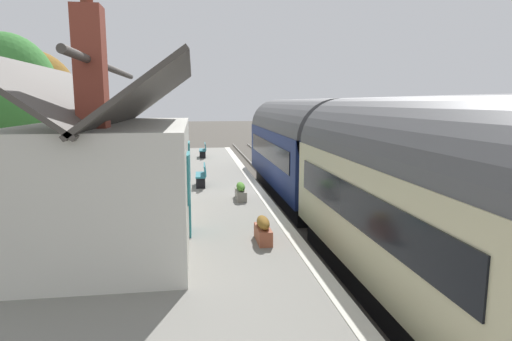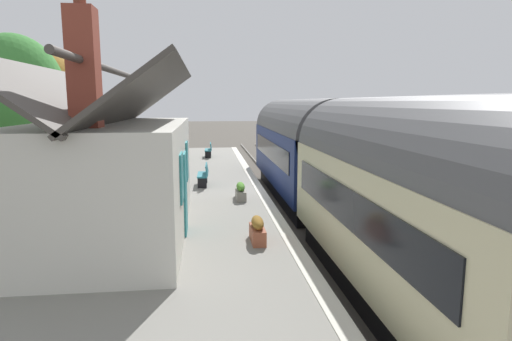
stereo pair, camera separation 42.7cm
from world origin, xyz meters
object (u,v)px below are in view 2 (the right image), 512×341
object	(u,v)px
planter_edge_far	(184,153)
planter_under_sign	(164,173)
tree_distant	(15,92)
station_building	(111,175)
bench_mid_platform	(209,149)
tree_far_right	(40,96)
planter_by_door	(134,158)
planter_bench_left	(258,230)
bench_by_lamp	(204,174)
train	(333,163)
planter_edge_near	(241,191)
planter_corner_building	(153,154)

from	to	relation	value
planter_edge_far	planter_under_sign	world-z (taller)	planter_under_sign
planter_edge_far	tree_distant	distance (m)	9.36
station_building	bench_mid_platform	bearing A→B (deg)	-9.41
tree_far_right	tree_distant	xyz separation A→B (m)	(-4.78, -0.54, 0.15)
planter_by_door	planter_bench_left	bearing A→B (deg)	-158.93
bench_mid_platform	tree_distant	world-z (taller)	tree_distant
bench_by_lamp	planter_under_sign	distance (m)	1.83
bench_mid_platform	planter_edge_far	distance (m)	1.60
train	planter_under_sign	world-z (taller)	train
planter_edge_far	bench_mid_platform	bearing A→B (deg)	-68.32
train	planter_edge_near	distance (m)	3.35
station_building	planter_by_door	size ratio (longest dim) A/B	8.71
planter_by_door	planter_bench_left	world-z (taller)	planter_by_door
planter_under_sign	planter_edge_near	world-z (taller)	planter_under_sign
planter_corner_building	tree_distant	size ratio (longest dim) A/B	0.13
planter_edge_far	tree_far_right	size ratio (longest dim) A/B	0.09
planter_by_door	station_building	bearing A→B (deg)	-173.52
planter_by_door	planter_corner_building	distance (m)	3.28
planter_edge_far	tree_far_right	bearing A→B (deg)	80.65
planter_corner_building	planter_under_sign	bearing A→B (deg)	-170.18
planter_bench_left	planter_edge_near	bearing A→B (deg)	0.47
planter_corner_building	tree_far_right	distance (m)	7.59
planter_edge_far	planter_edge_near	distance (m)	11.59
station_building	tree_distant	size ratio (longest dim) A/B	1.01
station_building	tree_distant	distance (m)	13.68
train	bench_by_lamp	size ratio (longest dim) A/B	14.48
train	planter_corner_building	bearing A→B (deg)	30.13
station_building	tree_far_right	distance (m)	18.10
planter_edge_far	tree_distant	size ratio (longest dim) A/B	0.09
station_building	planter_bench_left	world-z (taller)	station_building
planter_by_door	tree_far_right	bearing A→B (deg)	53.52
planter_corner_building	planter_edge_near	bearing A→B (deg)	-159.18
planter_by_door	planter_corner_building	world-z (taller)	planter_by_door
bench_mid_platform	bench_by_lamp	world-z (taller)	same
bench_by_lamp	bench_mid_platform	bearing A→B (deg)	-1.71
bench_by_lamp	planter_bench_left	world-z (taller)	bench_by_lamp
station_building	planter_under_sign	bearing A→B (deg)	-5.06
train	planter_bench_left	size ratio (longest dim) A/B	21.20
planter_edge_far	planter_by_door	xyz separation A→B (m)	(-3.09, 2.44, 0.12)
planter_under_sign	bench_by_lamp	bearing A→B (deg)	-113.32
bench_mid_platform	station_building	bearing A→B (deg)	170.59
bench_mid_platform	tree_distant	distance (m)	10.81
bench_by_lamp	planter_by_door	distance (m)	6.65
tree_distant	tree_far_right	bearing A→B (deg)	6.43
tree_distant	train	bearing A→B (deg)	-124.07
train	planter_bench_left	bearing A→B (deg)	140.56
station_building	planter_edge_far	world-z (taller)	station_building
train	station_building	world-z (taller)	station_building
bench_by_lamp	planter_edge_near	size ratio (longest dim) A/B	1.36
station_building	planter_edge_near	size ratio (longest dim) A/B	7.33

